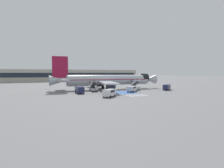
% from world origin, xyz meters
% --- Properties ---
extents(ground_plane, '(600.00, 600.00, 0.00)m').
position_xyz_m(ground_plane, '(0.00, 0.00, 0.00)').
color(ground_plane, slate).
extents(apron_leadline_yellow, '(74.88, 8.84, 0.01)m').
position_xyz_m(apron_leadline_yellow, '(0.33, 0.53, 0.00)').
color(apron_leadline_yellow, gold).
rests_on(apron_leadline_yellow, ground_plane).
extents(apron_stand_patch_blue, '(6.30, 8.72, 0.01)m').
position_xyz_m(apron_stand_patch_blue, '(0.33, -10.97, 0.00)').
color(apron_stand_patch_blue, '#2856A8').
rests_on(apron_stand_patch_blue, ground_plane).
extents(apron_walkway_bar_0, '(0.44, 3.60, 0.01)m').
position_xyz_m(apron_walkway_bar_0, '(-2.67, -19.20, 0.00)').
color(apron_walkway_bar_0, silver).
rests_on(apron_walkway_bar_0, ground_plane).
extents(apron_walkway_bar_1, '(0.44, 3.60, 0.01)m').
position_xyz_m(apron_walkway_bar_1, '(-1.47, -19.20, 0.00)').
color(apron_walkway_bar_1, silver).
rests_on(apron_walkway_bar_1, ground_plane).
extents(apron_walkway_bar_2, '(0.44, 3.60, 0.01)m').
position_xyz_m(apron_walkway_bar_2, '(-0.27, -19.20, 0.00)').
color(apron_walkway_bar_2, silver).
rests_on(apron_walkway_bar_2, ground_plane).
extents(apron_walkway_bar_3, '(0.44, 3.60, 0.01)m').
position_xyz_m(apron_walkway_bar_3, '(0.93, -19.20, 0.00)').
color(apron_walkway_bar_3, silver).
rests_on(apron_walkway_bar_3, ground_plane).
extents(apron_walkway_bar_4, '(0.44, 3.60, 0.01)m').
position_xyz_m(apron_walkway_bar_4, '(2.13, -19.20, 0.00)').
color(apron_walkway_bar_4, silver).
rests_on(apron_walkway_bar_4, ground_plane).
extents(airliner, '(41.30, 32.46, 11.87)m').
position_xyz_m(airliner, '(-0.38, 0.61, 3.55)').
color(airliner, '#B7BCC4').
rests_on(airliner, ground_plane).
extents(boarding_stairs_forward, '(2.74, 5.42, 4.01)m').
position_xyz_m(boarding_stairs_forward, '(8.39, -4.86, 0.99)').
color(boarding_stairs_forward, '#ADB2BA').
rests_on(boarding_stairs_forward, ground_plane).
extents(boarding_stairs_aft, '(2.74, 5.42, 3.98)m').
position_xyz_m(boarding_stairs_aft, '(-7.19, -3.06, 0.99)').
color(boarding_stairs_aft, '#ADB2BA').
rests_on(boarding_stairs_aft, ground_plane).
extents(fuel_tanker, '(10.39, 3.46, 3.31)m').
position_xyz_m(fuel_tanker, '(-5.58, 23.66, 1.66)').
color(fuel_tanker, '#38383D').
rests_on(fuel_tanker, ground_plane).
extents(service_van_0, '(2.07, 5.33, 2.06)m').
position_xyz_m(service_van_0, '(-13.18, -7.38, 1.24)').
color(service_van_0, '#1E234C').
rests_on(service_van_0, ground_plane).
extents(service_van_1, '(5.18, 4.48, 1.95)m').
position_xyz_m(service_van_1, '(18.10, -10.84, 1.18)').
color(service_van_1, '#1E234C').
rests_on(service_van_1, ground_plane).
extents(service_van_2, '(4.53, 4.16, 1.95)m').
position_xyz_m(service_van_2, '(-8.36, -18.65, 1.18)').
color(service_van_2, silver).
rests_on(service_van_2, ground_plane).
extents(service_van_3, '(4.92, 4.32, 1.80)m').
position_xyz_m(service_van_3, '(3.60, -10.39, 1.10)').
color(service_van_3, silver).
rests_on(service_van_3, ground_plane).
extents(ground_crew_0, '(0.48, 0.35, 1.67)m').
position_xyz_m(ground_crew_0, '(-2.27, -3.19, 0.96)').
color(ground_crew_0, black).
rests_on(ground_crew_0, ground_plane).
extents(ground_crew_1, '(0.43, 0.49, 1.62)m').
position_xyz_m(ground_crew_1, '(-1.43, -2.62, 0.92)').
color(ground_crew_1, '#191E38').
rests_on(ground_crew_1, ground_plane).
extents(traffic_cone_0, '(0.60, 0.60, 0.67)m').
position_xyz_m(traffic_cone_0, '(12.53, -4.82, 0.34)').
color(traffic_cone_0, orange).
rests_on(traffic_cone_0, ground_plane).
extents(traffic_cone_1, '(0.60, 0.60, 0.67)m').
position_xyz_m(traffic_cone_1, '(4.68, -3.34, 0.34)').
color(traffic_cone_1, orange).
rests_on(traffic_cone_1, ground_plane).
extents(terminal_building, '(112.36, 12.10, 8.64)m').
position_xyz_m(terminal_building, '(0.98, 74.87, 4.32)').
color(terminal_building, '#B2AD9E').
rests_on(terminal_building, ground_plane).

